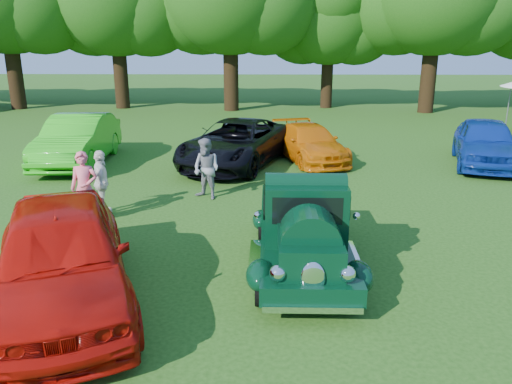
{
  "coord_description": "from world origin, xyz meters",
  "views": [
    {
      "loc": [
        -0.33,
        -7.78,
        4.08
      ],
      "look_at": [
        -0.58,
        2.11,
        1.1
      ],
      "focal_mm": 35.0,
      "sensor_mm": 36.0,
      "label": 1
    }
  ],
  "objects_px": {
    "red_convertible": "(61,256)",
    "spectator_grey": "(207,169)",
    "hero_pickup": "(304,229)",
    "spectator_pink": "(85,188)",
    "spectator_white": "(102,182)",
    "back_car_orange": "(309,143)",
    "back_car_black": "(236,143)",
    "back_car_lime": "(78,140)",
    "back_car_blue": "(485,142)"
  },
  "relations": [
    {
      "from": "red_convertible",
      "to": "spectator_grey",
      "type": "xyz_separation_m",
      "value": [
        1.6,
        5.78,
        -0.03
      ]
    },
    {
      "from": "hero_pickup",
      "to": "spectator_pink",
      "type": "xyz_separation_m",
      "value": [
        -4.9,
        2.23,
        0.12
      ]
    },
    {
      "from": "spectator_grey",
      "to": "spectator_white",
      "type": "height_order",
      "value": "spectator_grey"
    },
    {
      "from": "back_car_orange",
      "to": "spectator_grey",
      "type": "height_order",
      "value": "spectator_grey"
    },
    {
      "from": "back_car_black",
      "to": "back_car_orange",
      "type": "xyz_separation_m",
      "value": [
        2.57,
        0.8,
        -0.14
      ]
    },
    {
      "from": "hero_pickup",
      "to": "spectator_pink",
      "type": "distance_m",
      "value": 5.38
    },
    {
      "from": "back_car_black",
      "to": "spectator_white",
      "type": "xyz_separation_m",
      "value": [
        -2.96,
        -5.15,
        0.02
      ]
    },
    {
      "from": "hero_pickup",
      "to": "back_car_lime",
      "type": "height_order",
      "value": "hero_pickup"
    },
    {
      "from": "spectator_pink",
      "to": "spectator_grey",
      "type": "distance_m",
      "value": 3.26
    },
    {
      "from": "spectator_pink",
      "to": "spectator_white",
      "type": "height_order",
      "value": "spectator_pink"
    },
    {
      "from": "back_car_blue",
      "to": "spectator_white",
      "type": "height_order",
      "value": "back_car_blue"
    },
    {
      "from": "back_car_orange",
      "to": "back_car_blue",
      "type": "xyz_separation_m",
      "value": [
        5.94,
        -0.6,
        0.17
      ]
    },
    {
      "from": "back_car_black",
      "to": "back_car_blue",
      "type": "distance_m",
      "value": 8.52
    },
    {
      "from": "back_car_lime",
      "to": "spectator_white",
      "type": "xyz_separation_m",
      "value": [
        2.52,
        -5.22,
        -0.05
      ]
    },
    {
      "from": "back_car_lime",
      "to": "back_car_orange",
      "type": "bearing_deg",
      "value": 2.22
    },
    {
      "from": "red_convertible",
      "to": "spectator_grey",
      "type": "height_order",
      "value": "red_convertible"
    },
    {
      "from": "back_car_lime",
      "to": "spectator_pink",
      "type": "xyz_separation_m",
      "value": [
        2.35,
        -5.92,
        0.01
      ]
    },
    {
      "from": "back_car_blue",
      "to": "hero_pickup",
      "type": "bearing_deg",
      "value": -113.02
    },
    {
      "from": "red_convertible",
      "to": "back_car_orange",
      "type": "distance_m",
      "value": 11.44
    },
    {
      "from": "hero_pickup",
      "to": "back_car_blue",
      "type": "distance_m",
      "value": 10.67
    },
    {
      "from": "back_car_lime",
      "to": "spectator_white",
      "type": "height_order",
      "value": "back_car_lime"
    },
    {
      "from": "spectator_pink",
      "to": "spectator_grey",
      "type": "xyz_separation_m",
      "value": [
        2.58,
        2.0,
        -0.03
      ]
    },
    {
      "from": "back_car_lime",
      "to": "back_car_black",
      "type": "height_order",
      "value": "back_car_lime"
    },
    {
      "from": "hero_pickup",
      "to": "back_car_orange",
      "type": "height_order",
      "value": "hero_pickup"
    },
    {
      "from": "hero_pickup",
      "to": "back_car_black",
      "type": "xyz_separation_m",
      "value": [
        -1.78,
        8.07,
        0.03
      ]
    },
    {
      "from": "spectator_pink",
      "to": "red_convertible",
      "type": "bearing_deg",
      "value": -81.99
    },
    {
      "from": "hero_pickup",
      "to": "spectator_white",
      "type": "xyz_separation_m",
      "value": [
        -4.74,
        2.92,
        0.06
      ]
    },
    {
      "from": "hero_pickup",
      "to": "spectator_white",
      "type": "relative_size",
      "value": 2.75
    },
    {
      "from": "back_car_black",
      "to": "back_car_orange",
      "type": "distance_m",
      "value": 2.7
    },
    {
      "from": "back_car_lime",
      "to": "back_car_black",
      "type": "bearing_deg",
      "value": -3.7
    },
    {
      "from": "spectator_pink",
      "to": "spectator_grey",
      "type": "bearing_deg",
      "value": 31.42
    },
    {
      "from": "spectator_pink",
      "to": "spectator_white",
      "type": "bearing_deg",
      "value": 70.49
    },
    {
      "from": "back_car_orange",
      "to": "spectator_pink",
      "type": "xyz_separation_m",
      "value": [
        -5.7,
        -6.64,
        0.23
      ]
    },
    {
      "from": "spectator_grey",
      "to": "spectator_white",
      "type": "relative_size",
      "value": 1.03
    },
    {
      "from": "red_convertible",
      "to": "spectator_grey",
      "type": "relative_size",
      "value": 3.05
    },
    {
      "from": "back_car_orange",
      "to": "spectator_grey",
      "type": "relative_size",
      "value": 2.64
    },
    {
      "from": "spectator_grey",
      "to": "spectator_white",
      "type": "distance_m",
      "value": 2.74
    },
    {
      "from": "spectator_white",
      "to": "red_convertible",
      "type": "bearing_deg",
      "value": 170.66
    },
    {
      "from": "red_convertible",
      "to": "back_car_blue",
      "type": "bearing_deg",
      "value": 21.12
    },
    {
      "from": "red_convertible",
      "to": "back_car_orange",
      "type": "bearing_deg",
      "value": 44.09
    },
    {
      "from": "back_car_orange",
      "to": "spectator_pink",
      "type": "bearing_deg",
      "value": -147.2
    },
    {
      "from": "red_convertible",
      "to": "spectator_white",
      "type": "distance_m",
      "value": 4.54
    },
    {
      "from": "back_car_orange",
      "to": "spectator_pink",
      "type": "height_order",
      "value": "spectator_pink"
    },
    {
      "from": "hero_pickup",
      "to": "back_car_blue",
      "type": "bearing_deg",
      "value": 50.83
    },
    {
      "from": "back_car_lime",
      "to": "spectator_pink",
      "type": "bearing_deg",
      "value": -71.23
    },
    {
      "from": "back_car_lime",
      "to": "back_car_orange",
      "type": "relative_size",
      "value": 1.18
    },
    {
      "from": "back_car_orange",
      "to": "back_car_lime",
      "type": "bearing_deg",
      "value": 168.56
    },
    {
      "from": "back_car_blue",
      "to": "spectator_pink",
      "type": "bearing_deg",
      "value": -136.4
    },
    {
      "from": "hero_pickup",
      "to": "spectator_white",
      "type": "distance_m",
      "value": 5.56
    },
    {
      "from": "back_car_orange",
      "to": "spectator_white",
      "type": "xyz_separation_m",
      "value": [
        -5.53,
        -5.95,
        0.16
      ]
    }
  ]
}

